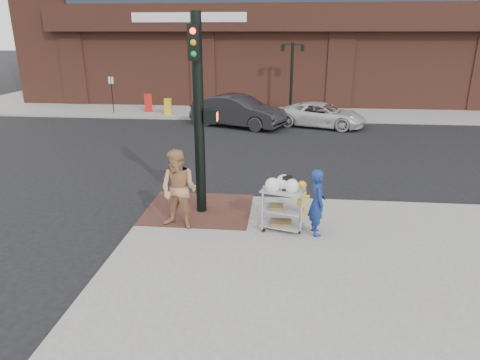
# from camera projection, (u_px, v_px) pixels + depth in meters

# --- Properties ---
(ground) EXTENTS (220.00, 220.00, 0.00)m
(ground) POSITION_uv_depth(u_px,v_px,m) (216.00, 230.00, 10.69)
(ground) COLOR black
(ground) RESTS_ON ground
(sidewalk_far) EXTENTS (65.00, 36.00, 0.15)m
(sidewalk_far) POSITION_uv_depth(u_px,v_px,m) (402.00, 85.00, 39.58)
(sidewalk_far) COLOR gray
(sidewalk_far) RESTS_ON ground
(brick_curb_ramp) EXTENTS (2.80, 2.40, 0.01)m
(brick_curb_ramp) POSITION_uv_depth(u_px,v_px,m) (199.00, 209.00, 11.54)
(brick_curb_ramp) COLOR #4A2522
(brick_curb_ramp) RESTS_ON sidewalk_near
(lamp_post) EXTENTS (1.32, 0.22, 4.00)m
(lamp_post) POSITION_uv_depth(u_px,v_px,m) (292.00, 70.00, 24.70)
(lamp_post) COLOR black
(lamp_post) RESTS_ON sidewalk_far
(parking_sign) EXTENTS (0.05, 0.05, 2.20)m
(parking_sign) POSITION_uv_depth(u_px,v_px,m) (112.00, 94.00, 25.20)
(parking_sign) COLOR black
(parking_sign) RESTS_ON sidewalk_far
(traffic_signal_pole) EXTENTS (0.61, 0.51, 5.00)m
(traffic_signal_pole) POSITION_uv_depth(u_px,v_px,m) (199.00, 111.00, 10.54)
(traffic_signal_pole) COLOR black
(traffic_signal_pole) RESTS_ON sidewalk_near
(woman_blue) EXTENTS (0.48, 0.64, 1.59)m
(woman_blue) POSITION_uv_depth(u_px,v_px,m) (317.00, 202.00, 9.90)
(woman_blue) COLOR navy
(woman_blue) RESTS_ON sidewalk_near
(pedestrian_tan) EXTENTS (1.11, 0.97, 1.95)m
(pedestrian_tan) POSITION_uv_depth(u_px,v_px,m) (179.00, 190.00, 10.17)
(pedestrian_tan) COLOR tan
(pedestrian_tan) RESTS_ON sidewalk_near
(sedan_dark) EXTENTS (5.24, 3.51, 1.63)m
(sedan_dark) POSITION_uv_depth(u_px,v_px,m) (238.00, 111.00, 22.19)
(sedan_dark) COLOR black
(sedan_dark) RESTS_ON ground
(minivan_white) EXTENTS (4.89, 3.36, 1.24)m
(minivan_white) POSITION_uv_depth(u_px,v_px,m) (322.00, 115.00, 22.25)
(minivan_white) COLOR silver
(minivan_white) RESTS_ON ground
(utility_cart) EXTENTS (1.08, 0.79, 1.35)m
(utility_cart) POSITION_uv_depth(u_px,v_px,m) (282.00, 206.00, 10.18)
(utility_cart) COLOR #A1A0A6
(utility_cart) RESTS_ON sidewalk_near
(fire_hydrant) EXTENTS (0.42, 0.30, 0.90)m
(fire_hydrant) POSITION_uv_depth(u_px,v_px,m) (301.00, 197.00, 11.15)
(fire_hydrant) COLOR gold
(fire_hydrant) RESTS_ON sidewalk_near
(newsbox_red) EXTENTS (0.54, 0.51, 1.06)m
(newsbox_red) POSITION_uv_depth(u_px,v_px,m) (148.00, 103.00, 25.74)
(newsbox_red) COLOR red
(newsbox_red) RESTS_ON sidewalk_far
(newsbox_yellow) EXTENTS (0.41, 0.38, 0.91)m
(newsbox_yellow) POSITION_uv_depth(u_px,v_px,m) (168.00, 106.00, 24.93)
(newsbox_yellow) COLOR yellow
(newsbox_yellow) RESTS_ON sidewalk_far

